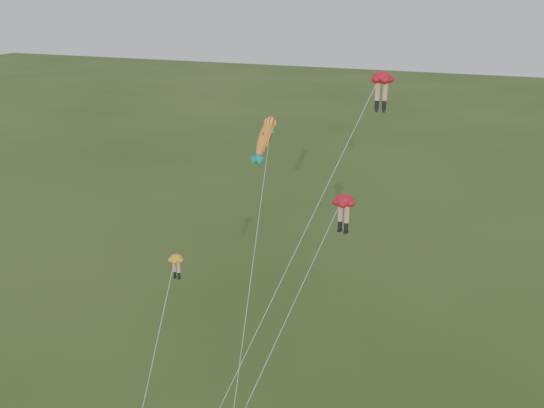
% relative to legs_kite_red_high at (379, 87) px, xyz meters
% --- Properties ---
extents(legs_kite_red_high, '(7.34, 12.75, 18.86)m').
position_rel_legs_kite_red_high_xyz_m(legs_kite_red_high, '(0.00, 0.00, 0.00)').
color(legs_kite_red_high, '#B2121F').
rests_on(legs_kite_red_high, ground).
extents(legs_kite_red_mid, '(4.83, 9.65, 12.32)m').
position_rel_legs_kite_red_high_xyz_m(legs_kite_red_mid, '(-1.12, -3.06, -6.40)').
color(legs_kite_red_mid, '#B2121F').
rests_on(legs_kite_red_mid, ground).
extents(legs_kite_yellow, '(0.95, 5.39, 9.12)m').
position_rel_legs_kite_red_high_xyz_m(legs_kite_yellow, '(-9.63, -7.58, -9.70)').
color(legs_kite_yellow, '#FDA920').
rests_on(legs_kite_yellow, ground).
extents(fish_kite, '(3.50, 15.29, 15.53)m').
position_rel_legs_kite_red_high_xyz_m(fish_kite, '(-7.45, 1.35, -3.92)').
color(fish_kite, yellow).
rests_on(fish_kite, ground).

